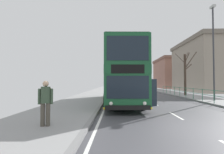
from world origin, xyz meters
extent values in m
cube|color=#45454A|center=(0.00, 0.00, -0.03)|extent=(8.40, 140.00, 0.06)
cube|color=silver|center=(0.00, 2.60, 0.00)|extent=(0.12, 2.00, 0.00)
cube|color=silver|center=(0.00, 7.40, 0.00)|extent=(0.12, 2.00, 0.00)
cube|color=silver|center=(0.00, 12.20, 0.00)|extent=(0.12, 2.00, 0.00)
cube|color=silver|center=(0.00, 17.00, 0.00)|extent=(0.12, 2.00, 0.00)
cube|color=silver|center=(0.00, 21.80, 0.00)|extent=(0.12, 2.00, 0.00)
cube|color=silver|center=(0.00, 26.60, 0.00)|extent=(0.12, 2.00, 0.00)
cube|color=silver|center=(0.00, 31.40, 0.00)|extent=(0.12, 2.00, 0.00)
cube|color=silver|center=(0.00, 36.20, 0.00)|extent=(0.12, 2.00, 0.00)
cube|color=silver|center=(0.00, 41.00, 0.00)|extent=(0.12, 2.00, 0.00)
cube|color=silver|center=(0.00, 45.80, 0.00)|extent=(0.12, 2.00, 0.00)
cube|color=silver|center=(0.00, 50.60, 0.00)|extent=(0.12, 2.00, 0.00)
cube|color=silver|center=(-3.95, 0.00, 0.00)|extent=(0.12, 133.00, 0.00)
cube|color=gray|center=(-4.30, 0.00, 0.07)|extent=(0.20, 140.00, 0.14)
cube|color=gray|center=(-6.40, 0.00, 0.07)|extent=(4.00, 140.00, 0.14)
cube|color=#19512D|center=(-2.74, 8.04, 1.29)|extent=(2.86, 11.34, 1.88)
cube|color=#19512D|center=(-2.74, 8.04, 2.48)|extent=(2.88, 11.40, 0.49)
cube|color=#19512D|center=(-2.74, 8.04, 3.59)|extent=(2.86, 11.34, 1.72)
cube|color=#154527|center=(-2.74, 8.04, 4.49)|extent=(2.78, 11.00, 0.08)
cube|color=#19232D|center=(-2.57, 2.39, 1.52)|extent=(2.23, 0.10, 1.21)
cube|color=black|center=(-2.57, 2.39, 2.48)|extent=(1.77, 0.08, 0.47)
cube|color=#19232D|center=(-2.57, 2.39, 3.59)|extent=(2.23, 0.10, 1.31)
cube|color=black|center=(-2.57, 2.39, 0.45)|extent=(2.40, 0.15, 0.24)
cube|color=yellow|center=(-2.74, 8.04, 0.41)|extent=(2.89, 11.40, 0.10)
cube|color=#19232D|center=(-1.47, 8.36, 1.56)|extent=(0.28, 8.79, 0.98)
cube|color=#19232D|center=(-1.46, 8.08, 3.67)|extent=(0.32, 10.14, 1.03)
cube|color=#19232D|center=(-4.02, 8.28, 1.56)|extent=(0.28, 8.79, 0.98)
cube|color=#19232D|center=(-4.01, 8.00, 3.67)|extent=(0.32, 10.14, 1.03)
sphere|color=white|center=(-1.68, 2.41, 0.67)|extent=(0.21, 0.21, 0.20)
sphere|color=white|center=(-3.45, 2.35, 0.67)|extent=(0.21, 0.21, 0.20)
cube|color=#19232D|center=(-1.06, 3.50, 1.16)|extent=(0.67, 0.51, 1.62)
cube|color=black|center=(-1.40, 3.79, 1.16)|extent=(0.13, 0.90, 1.62)
cylinder|color=black|center=(-1.42, 4.64, 0.52)|extent=(0.33, 1.05, 1.04)
cylinder|color=black|center=(-3.85, 4.57, 0.52)|extent=(0.33, 1.05, 1.04)
cylinder|color=black|center=(-1.63, 11.81, 0.52)|extent=(0.33, 1.05, 1.04)
cylinder|color=black|center=(-4.06, 11.74, 0.52)|extent=(0.33, 1.05, 1.04)
cylinder|color=#236B4C|center=(4.45, 6.85, 0.67)|extent=(0.05, 0.05, 1.05)
cylinder|color=#236B4C|center=(4.45, 8.62, 0.67)|extent=(0.05, 0.05, 1.05)
cylinder|color=#236B4C|center=(4.45, 10.39, 0.67)|extent=(0.05, 0.05, 1.05)
cylinder|color=#236B4C|center=(4.45, 12.15, 0.67)|extent=(0.05, 0.05, 1.05)
cylinder|color=#236B4C|center=(4.45, 13.92, 0.67)|extent=(0.05, 0.05, 1.05)
cylinder|color=#236B4C|center=(4.45, 15.69, 0.67)|extent=(0.05, 0.05, 1.05)
cylinder|color=#236B4C|center=(4.45, 17.45, 0.67)|extent=(0.05, 0.05, 1.05)
cylinder|color=#236B4C|center=(4.45, 19.22, 0.67)|extent=(0.05, 0.05, 1.05)
cylinder|color=#236B4C|center=(4.45, 20.99, 0.67)|extent=(0.05, 0.05, 1.05)
cylinder|color=#236B4C|center=(4.45, 9.50, 1.14)|extent=(0.04, 22.97, 0.04)
cylinder|color=#236B4C|center=(4.45, 9.50, 0.72)|extent=(0.04, 22.97, 0.04)
cylinder|color=#4C473D|center=(-5.75, -0.18, 0.59)|extent=(0.19, 0.19, 0.90)
cylinder|color=#4C473D|center=(-5.93, -0.22, 0.59)|extent=(0.19, 0.19, 0.90)
cylinder|color=#384C38|center=(-5.84, -0.20, 1.31)|extent=(0.41, 0.41, 0.61)
cylinder|color=#384C38|center=(-5.62, -0.15, 1.25)|extent=(0.12, 0.12, 0.58)
cylinder|color=#384C38|center=(-6.05, -0.25, 1.25)|extent=(0.12, 0.12, 0.58)
sphere|color=tan|center=(-5.84, -0.20, 1.72)|extent=(0.26, 0.26, 0.22)
cube|color=olive|center=(-5.90, 0.05, 1.33)|extent=(0.31, 0.24, 0.47)
cylinder|color=#38383D|center=(5.72, 9.02, 4.38)|extent=(0.14, 0.14, 8.47)
cube|color=#B2B2AD|center=(5.72, 9.02, 8.73)|extent=(0.28, 0.60, 0.20)
cylinder|color=#423328|center=(5.51, 14.90, 2.72)|extent=(0.29, 0.29, 5.16)
cylinder|color=#423328|center=(6.06, 14.51, 4.49)|extent=(1.21, 0.91, 2.01)
cylinder|color=#423328|center=(6.12, 15.39, 3.73)|extent=(1.33, 1.09, 0.91)
cylinder|color=#423328|center=(5.05, 15.29, 4.84)|extent=(1.00, 0.86, 1.37)
cylinder|color=#423328|center=(5.83, 15.15, 5.13)|extent=(0.71, 0.58, 1.02)
cylinder|color=#423328|center=(5.62, 14.48, 4.79)|extent=(0.31, 0.94, 1.19)
cylinder|color=brown|center=(5.34, 36.47, 2.57)|extent=(0.30, 0.30, 4.87)
cylinder|color=brown|center=(5.66, 36.70, 4.91)|extent=(0.78, 0.58, 1.07)
cylinder|color=brown|center=(5.03, 36.12, 3.98)|extent=(0.70, 0.79, 1.45)
cylinder|color=brown|center=(4.68, 36.97, 3.88)|extent=(1.44, 1.12, 1.27)
cylinder|color=brown|center=(5.34, 36.97, 3.47)|extent=(0.08, 1.04, 1.22)
cylinder|color=brown|center=(4.54, 36.19, 4.57)|extent=(1.69, 0.69, 1.06)
cylinder|color=brown|center=(4.86, 36.40, 4.48)|extent=(1.02, 0.22, 1.21)
cube|color=gray|center=(16.29, 27.01, 4.62)|extent=(11.94, 14.93, 9.23)
cube|color=#6D6357|center=(16.29, 27.01, 9.58)|extent=(12.42, 15.53, 0.70)
cube|color=#936656|center=(15.07, 44.67, 4.07)|extent=(10.90, 13.67, 8.15)
cube|color=brown|center=(15.07, 44.67, 8.50)|extent=(11.34, 14.21, 0.70)
camera|label=1|loc=(-3.19, -6.50, 1.78)|focal=27.11mm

